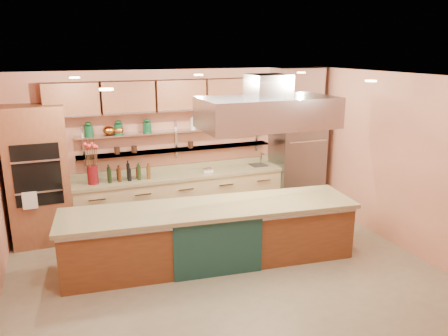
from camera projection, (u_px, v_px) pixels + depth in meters
name	position (u px, v px, depth m)	size (l,w,h in m)	color
floor	(227.00, 275.00, 6.31)	(6.00, 5.00, 0.02)	gray
ceiling	(227.00, 78.00, 5.56)	(6.00, 5.00, 0.02)	black
wall_back	(178.00, 145.00, 8.18)	(6.00, 0.04, 2.80)	tan
wall_front	(335.00, 264.00, 3.69)	(6.00, 0.04, 2.80)	tan
wall_right	(401.00, 162.00, 6.98)	(0.04, 5.00, 2.80)	tan
oven_stack	(39.00, 176.00, 7.11)	(0.95, 0.64, 2.30)	brown
refrigerator	(297.00, 157.00, 8.77)	(0.95, 0.72, 2.10)	slate
back_counter	(181.00, 198.00, 8.14)	(3.84, 0.64, 0.93)	tan
wall_shelf_lower	(178.00, 150.00, 8.06)	(3.60, 0.26, 0.03)	#B4B6BC
wall_shelf_upper	(177.00, 131.00, 7.97)	(3.60, 0.26, 0.03)	#B4B6BC
upper_cabinets	(180.00, 95.00, 7.77)	(4.60, 0.36, 0.55)	brown
range_hood	(268.00, 112.00, 6.42)	(2.00, 1.00, 0.45)	#B4B6BC
ceiling_downlights	(222.00, 79.00, 5.75)	(4.00, 2.80, 0.02)	#FFE5A5
island	(211.00, 234.00, 6.59)	(4.29, 0.93, 0.90)	brown
flower_vase	(93.00, 175.00, 7.39)	(0.18, 0.18, 0.32)	#5C0D12
oil_bottle_cluster	(129.00, 173.00, 7.61)	(0.79, 0.23, 0.25)	black
kitchen_scale	(208.00, 169.00, 8.14)	(0.17, 0.13, 0.10)	silver
bar_faucet	(261.00, 159.00, 8.61)	(0.03, 0.03, 0.24)	silver
copper_kettle	(109.00, 130.00, 7.52)	(0.20, 0.20, 0.16)	orange
green_canister	(147.00, 127.00, 7.75)	(0.15, 0.15, 0.18)	#0E4224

